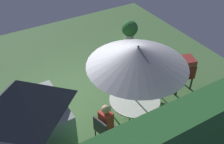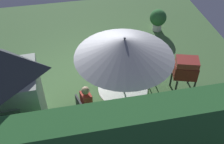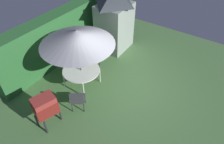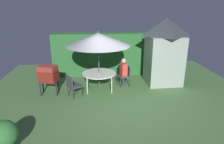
% 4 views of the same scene
% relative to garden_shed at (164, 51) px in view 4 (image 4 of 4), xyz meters
% --- Properties ---
extents(ground_plane, '(11.00, 11.00, 0.00)m').
position_rel_garden_shed_xyz_m(ground_plane, '(-2.21, -1.98, -1.50)').
color(ground_plane, '#47703D').
extents(hedge_backdrop, '(5.99, 0.72, 2.13)m').
position_rel_garden_shed_xyz_m(hedge_backdrop, '(-2.21, 1.52, -0.44)').
color(hedge_backdrop, '#28602D').
rests_on(hedge_backdrop, ground).
extents(garden_shed, '(1.63, 1.43, 2.95)m').
position_rel_garden_shed_xyz_m(garden_shed, '(0.00, 0.00, 0.00)').
color(garden_shed, gray).
rests_on(garden_shed, ground).
extents(patio_table, '(1.42, 1.42, 0.73)m').
position_rel_garden_shed_xyz_m(patio_table, '(-2.94, -0.47, -0.82)').
color(patio_table, white).
rests_on(patio_table, ground).
extents(patio_umbrella, '(2.60, 2.60, 2.48)m').
position_rel_garden_shed_xyz_m(patio_umbrella, '(-2.94, -0.47, 0.65)').
color(patio_umbrella, '#4C4C51').
rests_on(patio_umbrella, ground).
extents(bbq_grill, '(0.81, 0.68, 1.20)m').
position_rel_garden_shed_xyz_m(bbq_grill, '(-4.97, -0.79, -0.66)').
color(bbq_grill, maroon).
rests_on(bbq_grill, ground).
extents(chair_near_shed, '(0.57, 0.57, 0.90)m').
position_rel_garden_shed_xyz_m(chair_near_shed, '(-1.77, -0.15, -0.98)').
color(chair_near_shed, '#38383D').
rests_on(chair_near_shed, ground).
extents(chair_far_side, '(0.64, 0.64, 0.90)m').
position_rel_garden_shed_xyz_m(chair_far_side, '(-3.99, -1.19, -0.98)').
color(chair_far_side, '#38383D').
rests_on(chair_far_side, ground).
extents(potted_plant_by_shed, '(0.68, 0.68, 0.91)m').
position_rel_garden_shed_xyz_m(potted_plant_by_shed, '(-5.29, -4.26, -0.98)').
color(potted_plant_by_shed, silver).
rests_on(potted_plant_by_shed, ground).
extents(person_in_red, '(0.32, 0.39, 1.26)m').
position_rel_garden_shed_xyz_m(person_in_red, '(-1.85, -0.17, -0.72)').
color(person_in_red, '#CC3D33').
rests_on(person_in_red, ground).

